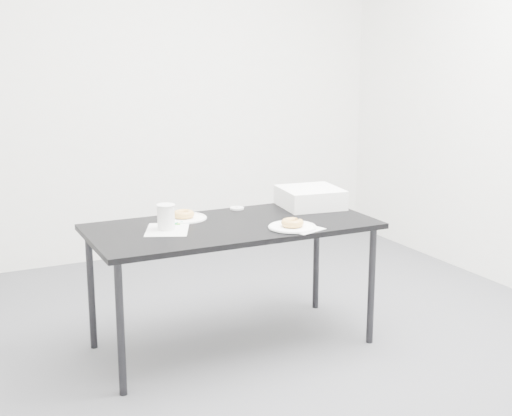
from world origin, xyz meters
name	(u,v)px	position (x,y,z in m)	size (l,w,h in m)	color
floor	(254,350)	(0.00, 0.00, 0.00)	(4.00, 4.00, 0.00)	#505156
wall_back	(135,80)	(0.00, 2.00, 1.35)	(4.00, 0.02, 2.70)	white
table	(232,233)	(-0.07, 0.12, 0.63)	(1.51, 0.72, 0.68)	black
scorecard	(167,230)	(-0.42, 0.15, 0.69)	(0.21, 0.27, 0.00)	white
logo_patch	(176,224)	(-0.34, 0.24, 0.69)	(0.04, 0.04, 0.00)	green
pen	(173,224)	(-0.36, 0.23, 0.69)	(0.01, 0.01, 0.12)	#0C8851
napkin	(303,229)	(0.21, -0.14, 0.69)	(0.17, 0.17, 0.00)	white
plate_near	(292,227)	(0.17, -0.10, 0.69)	(0.25, 0.25, 0.01)	white
donut_near	(292,223)	(0.17, -0.10, 0.71)	(0.12, 0.12, 0.04)	gold
plate_far	(184,218)	(-0.26, 0.34, 0.69)	(0.25, 0.25, 0.01)	white
donut_far	(184,214)	(-0.26, 0.34, 0.71)	(0.12, 0.12, 0.04)	gold
coffee_cup	(166,217)	(-0.42, 0.16, 0.75)	(0.09, 0.09, 0.13)	white
cup_lid	(237,208)	(0.09, 0.42, 0.69)	(0.08, 0.08, 0.01)	silver
bakery_box	(310,197)	(0.50, 0.29, 0.74)	(0.33, 0.33, 0.11)	white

